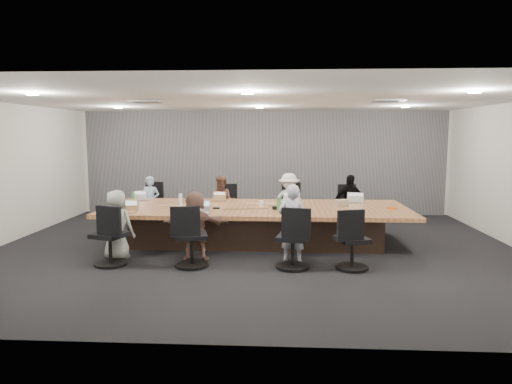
# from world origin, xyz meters

# --- Properties ---
(floor) EXTENTS (10.00, 8.00, 0.00)m
(floor) POSITION_xyz_m (0.00, 0.00, 0.00)
(floor) COLOR black
(floor) RESTS_ON ground
(ceiling) EXTENTS (10.00, 8.00, 0.00)m
(ceiling) POSITION_xyz_m (0.00, 0.00, 2.80)
(ceiling) COLOR white
(ceiling) RESTS_ON wall_back
(wall_back) EXTENTS (10.00, 0.00, 2.80)m
(wall_back) POSITION_xyz_m (0.00, 4.00, 1.40)
(wall_back) COLOR silver
(wall_back) RESTS_ON ground
(wall_front) EXTENTS (10.00, 0.00, 2.80)m
(wall_front) POSITION_xyz_m (0.00, -4.00, 1.40)
(wall_front) COLOR silver
(wall_front) RESTS_ON ground
(curtain) EXTENTS (9.80, 0.04, 2.80)m
(curtain) POSITION_xyz_m (0.00, 3.92, 1.40)
(curtain) COLOR slate
(curtain) RESTS_ON ground
(conference_table) EXTENTS (6.00, 2.20, 0.74)m
(conference_table) POSITION_xyz_m (0.00, 0.50, 0.40)
(conference_table) COLOR #312118
(conference_table) RESTS_ON ground
(chair_0) EXTENTS (0.70, 0.70, 0.85)m
(chair_0) POSITION_xyz_m (-2.54, 2.20, 0.42)
(chair_0) COLOR black
(chair_0) RESTS_ON ground
(chair_1) EXTENTS (0.66, 0.66, 0.77)m
(chair_1) POSITION_xyz_m (-0.85, 2.20, 0.39)
(chair_1) COLOR black
(chair_1) RESTS_ON ground
(chair_2) EXTENTS (0.71, 0.71, 0.84)m
(chair_2) POSITION_xyz_m (0.67, 2.20, 0.42)
(chair_2) COLOR black
(chair_2) RESTS_ON ground
(chair_3) EXTENTS (0.58, 0.58, 0.78)m
(chair_3) POSITION_xyz_m (2.04, 2.20, 0.39)
(chair_3) COLOR black
(chair_3) RESTS_ON ground
(chair_4) EXTENTS (0.75, 0.75, 0.87)m
(chair_4) POSITION_xyz_m (-2.35, -1.20, 0.43)
(chair_4) COLOR black
(chair_4) RESTS_ON ground
(chair_5) EXTENTS (0.71, 0.71, 0.88)m
(chair_5) POSITION_xyz_m (-0.98, -1.20, 0.44)
(chair_5) COLOR black
(chair_5) RESTS_ON ground
(chair_6) EXTENTS (0.68, 0.68, 0.86)m
(chair_6) POSITION_xyz_m (0.69, -1.20, 0.43)
(chair_6) COLOR black
(chair_6) RESTS_ON ground
(chair_7) EXTENTS (0.69, 0.69, 0.82)m
(chair_7) POSITION_xyz_m (1.65, -1.20, 0.41)
(chair_7) COLOR black
(chair_7) RESTS_ON ground
(person_0) EXTENTS (0.47, 0.33, 1.21)m
(person_0) POSITION_xyz_m (-2.54, 1.85, 0.60)
(person_0) COLOR #8DA6C4
(person_0) RESTS_ON ground
(laptop_0) EXTENTS (0.34, 0.27, 0.02)m
(laptop_0) POSITION_xyz_m (-2.54, 1.30, 0.75)
(laptop_0) COLOR #B2B2B7
(laptop_0) RESTS_ON conference_table
(person_1) EXTENTS (0.60, 0.47, 1.23)m
(person_1) POSITION_xyz_m (-0.85, 1.85, 0.62)
(person_1) COLOR brown
(person_1) RESTS_ON ground
(laptop_1) EXTENTS (0.31, 0.24, 0.02)m
(laptop_1) POSITION_xyz_m (-0.85, 1.30, 0.75)
(laptop_1) COLOR #8C6647
(laptop_1) RESTS_ON conference_table
(person_2) EXTENTS (0.86, 0.52, 1.30)m
(person_2) POSITION_xyz_m (0.67, 1.85, 0.65)
(person_2) COLOR silver
(person_2) RESTS_ON ground
(laptop_2) EXTENTS (0.40, 0.32, 0.02)m
(laptop_2) POSITION_xyz_m (0.67, 1.30, 0.75)
(laptop_2) COLOR #B2B2B7
(laptop_2) RESTS_ON conference_table
(person_3) EXTENTS (0.79, 0.45, 1.27)m
(person_3) POSITION_xyz_m (2.04, 1.85, 0.64)
(person_3) COLOR black
(person_3) RESTS_ON ground
(laptop_3) EXTENTS (0.37, 0.27, 0.02)m
(laptop_3) POSITION_xyz_m (2.04, 1.30, 0.75)
(laptop_3) COLOR #B2B2B7
(laptop_3) RESTS_ON conference_table
(person_4) EXTENTS (0.66, 0.49, 1.23)m
(person_4) POSITION_xyz_m (-2.35, -0.85, 0.61)
(person_4) COLOR #949A93
(person_4) RESTS_ON ground
(laptop_4) EXTENTS (0.32, 0.23, 0.02)m
(laptop_4) POSITION_xyz_m (-2.35, -0.30, 0.75)
(laptop_4) COLOR #8C6647
(laptop_4) RESTS_ON conference_table
(person_5) EXTENTS (1.18, 0.51, 1.23)m
(person_5) POSITION_xyz_m (-0.98, -0.85, 0.62)
(person_5) COLOR brown
(person_5) RESTS_ON ground
(laptop_5) EXTENTS (0.32, 0.23, 0.02)m
(laptop_5) POSITION_xyz_m (-0.98, -0.30, 0.75)
(laptop_5) COLOR #B2B2B7
(laptop_5) RESTS_ON conference_table
(person_6) EXTENTS (0.54, 0.40, 1.35)m
(person_6) POSITION_xyz_m (0.69, -0.85, 0.67)
(person_6) COLOR #A8AABE
(person_6) RESTS_ON ground
(laptop_6) EXTENTS (0.36, 0.28, 0.02)m
(laptop_6) POSITION_xyz_m (0.69, -0.30, 0.75)
(laptop_6) COLOR #B2B2B7
(laptop_6) RESTS_ON conference_table
(bottle_green_left) EXTENTS (0.08, 0.08, 0.23)m
(bottle_green_left) POSITION_xyz_m (-2.65, 0.96, 0.85)
(bottle_green_left) COLOR #3C8C43
(bottle_green_left) RESTS_ON conference_table
(bottle_green_right) EXTENTS (0.08, 0.08, 0.25)m
(bottle_green_right) POSITION_xyz_m (0.45, 0.05, 0.87)
(bottle_green_right) COLOR #3C8C43
(bottle_green_right) RESTS_ON conference_table
(bottle_clear) EXTENTS (0.09, 0.09, 0.24)m
(bottle_clear) POSITION_xyz_m (-1.57, 0.65, 0.86)
(bottle_clear) COLOR silver
(bottle_clear) RESTS_ON conference_table
(cup_white_far) EXTENTS (0.09, 0.09, 0.11)m
(cup_white_far) POSITION_xyz_m (0.09, 0.61, 0.79)
(cup_white_far) COLOR white
(cup_white_far) RESTS_ON conference_table
(cup_white_near) EXTENTS (0.10, 0.10, 0.10)m
(cup_white_near) POSITION_xyz_m (1.77, 0.93, 0.79)
(cup_white_near) COLOR white
(cup_white_near) RESTS_ON conference_table
(mug_brown) EXTENTS (0.12, 0.12, 0.11)m
(mug_brown) POSITION_xyz_m (-2.65, 0.18, 0.80)
(mug_brown) COLOR brown
(mug_brown) RESTS_ON conference_table
(mic_left) EXTENTS (0.14, 0.10, 0.03)m
(mic_left) POSITION_xyz_m (-0.77, 0.23, 0.75)
(mic_left) COLOR black
(mic_left) RESTS_ON conference_table
(mic_right) EXTENTS (0.17, 0.14, 0.03)m
(mic_right) POSITION_xyz_m (0.60, 0.33, 0.75)
(mic_right) COLOR black
(mic_right) RESTS_ON conference_table
(stapler) EXTENTS (0.18, 0.08, 0.06)m
(stapler) POSITION_xyz_m (0.41, 0.17, 0.77)
(stapler) COLOR black
(stapler) RESTS_ON conference_table
(canvas_bag) EXTENTS (0.29, 0.23, 0.13)m
(canvas_bag) POSITION_xyz_m (1.72, 0.65, 0.81)
(canvas_bag) COLOR gray
(canvas_bag) RESTS_ON conference_table
(snack_packet) EXTENTS (0.19, 0.16, 0.04)m
(snack_packet) POSITION_xyz_m (2.65, 0.39, 0.76)
(snack_packet) COLOR #CF5211
(snack_packet) RESTS_ON conference_table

